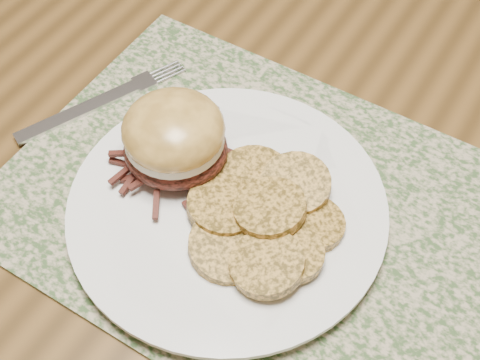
% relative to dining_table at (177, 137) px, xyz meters
% --- Properties ---
extents(dining_table, '(1.50, 0.90, 0.75)m').
position_rel_dining_table_xyz_m(dining_table, '(0.00, 0.00, 0.00)').
color(dining_table, brown).
rests_on(dining_table, ground).
extents(placemat, '(0.45, 0.33, 0.00)m').
position_rel_dining_table_xyz_m(placemat, '(0.15, -0.08, 0.08)').
color(placemat, '#364F29').
rests_on(placemat, dining_table).
extents(dinner_plate, '(0.26, 0.26, 0.02)m').
position_rel_dining_table_xyz_m(dinner_plate, '(0.13, -0.10, 0.09)').
color(dinner_plate, white).
rests_on(dinner_plate, placemat).
extents(pork_sandwich, '(0.12, 0.11, 0.07)m').
position_rel_dining_table_xyz_m(pork_sandwich, '(0.07, -0.09, 0.13)').
color(pork_sandwich, black).
rests_on(pork_sandwich, dinner_plate).
extents(roasted_potatoes, '(0.15, 0.17, 0.03)m').
position_rel_dining_table_xyz_m(roasted_potatoes, '(0.17, -0.10, 0.11)').
color(roasted_potatoes, '#B98636').
rests_on(roasted_potatoes, dinner_plate).
extents(fork, '(0.09, 0.17, 0.00)m').
position_rel_dining_table_xyz_m(fork, '(-0.04, -0.05, 0.09)').
color(fork, silver).
rests_on(fork, placemat).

